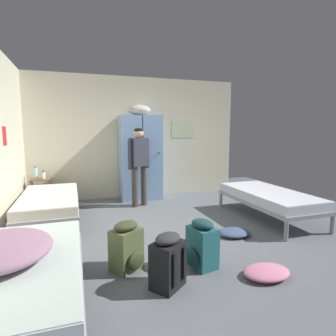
{
  "coord_description": "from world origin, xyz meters",
  "views": [
    {
      "loc": [
        -1.37,
        -3.83,
        1.54
      ],
      "look_at": [
        0.0,
        0.25,
        0.95
      ],
      "focal_mm": 29.81,
      "sensor_mm": 36.0,
      "label": 1
    }
  ],
  "objects_px": {
    "shelf_unit": "(41,190)",
    "backpack_olive": "(127,247)",
    "locker_bank": "(140,156)",
    "water_bottle": "(36,173)",
    "bed_left_front": "(25,273)",
    "clothes_pile_denim": "(234,232)",
    "bed_left_rear": "(50,201)",
    "clothes_pile_pink": "(266,272)",
    "person_traveler": "(139,159)",
    "lotion_bottle": "(44,175)",
    "bedding_heap": "(3,249)",
    "bed_right": "(269,197)",
    "backpack_black": "(167,262)",
    "backpack_teal": "(202,245)"
  },
  "relations": [
    {
      "from": "shelf_unit",
      "to": "backpack_olive",
      "type": "relative_size",
      "value": 1.04
    },
    {
      "from": "water_bottle",
      "to": "lotion_bottle",
      "type": "bearing_deg",
      "value": -21.8
    },
    {
      "from": "shelf_unit",
      "to": "backpack_olive",
      "type": "bearing_deg",
      "value": -69.21
    },
    {
      "from": "lotion_bottle",
      "to": "backpack_black",
      "type": "xyz_separation_m",
      "value": [
        1.42,
        -3.53,
        -0.38
      ]
    },
    {
      "from": "locker_bank",
      "to": "water_bottle",
      "type": "distance_m",
      "value": 2.15
    },
    {
      "from": "bed_right",
      "to": "water_bottle",
      "type": "bearing_deg",
      "value": 151.71
    },
    {
      "from": "shelf_unit",
      "to": "bed_right",
      "type": "bearing_deg",
      "value": -28.56
    },
    {
      "from": "bed_left_front",
      "to": "clothes_pile_denim",
      "type": "distance_m",
      "value": 2.8
    },
    {
      "from": "water_bottle",
      "to": "backpack_olive",
      "type": "xyz_separation_m",
      "value": [
        1.26,
        -3.13,
        -0.43
      ]
    },
    {
      "from": "bedding_heap",
      "to": "bed_left_front",
      "type": "bearing_deg",
      "value": -9.73
    },
    {
      "from": "bed_left_rear",
      "to": "clothes_pile_pink",
      "type": "height_order",
      "value": "bed_left_rear"
    },
    {
      "from": "water_bottle",
      "to": "backpack_teal",
      "type": "height_order",
      "value": "water_bottle"
    },
    {
      "from": "water_bottle",
      "to": "clothes_pile_denim",
      "type": "bearing_deg",
      "value": -41.93
    },
    {
      "from": "shelf_unit",
      "to": "water_bottle",
      "type": "height_order",
      "value": "water_bottle"
    },
    {
      "from": "lotion_bottle",
      "to": "bedding_heap",
      "type": "bearing_deg",
      "value": -89.45
    },
    {
      "from": "bedding_heap",
      "to": "person_traveler",
      "type": "distance_m",
      "value": 3.52
    },
    {
      "from": "bed_left_front",
      "to": "lotion_bottle",
      "type": "relative_size",
      "value": 11.52
    },
    {
      "from": "locker_bank",
      "to": "bed_left_front",
      "type": "distance_m",
      "value": 4.08
    },
    {
      "from": "backpack_olive",
      "to": "lotion_bottle",
      "type": "bearing_deg",
      "value": 109.89
    },
    {
      "from": "clothes_pile_denim",
      "to": "shelf_unit",
      "type": "bearing_deg",
      "value": 137.5
    },
    {
      "from": "lotion_bottle",
      "to": "backpack_olive",
      "type": "relative_size",
      "value": 0.3
    },
    {
      "from": "bed_right",
      "to": "person_traveler",
      "type": "relative_size",
      "value": 1.2
    },
    {
      "from": "bedding_heap",
      "to": "person_traveler",
      "type": "relative_size",
      "value": 0.53
    },
    {
      "from": "lotion_bottle",
      "to": "backpack_black",
      "type": "relative_size",
      "value": 0.3
    },
    {
      "from": "shelf_unit",
      "to": "backpack_olive",
      "type": "height_order",
      "value": "shelf_unit"
    },
    {
      "from": "shelf_unit",
      "to": "lotion_bottle",
      "type": "bearing_deg",
      "value": -29.74
    },
    {
      "from": "shelf_unit",
      "to": "locker_bank",
      "type": "bearing_deg",
      "value": -0.04
    },
    {
      "from": "lotion_bottle",
      "to": "bed_left_front",
      "type": "bearing_deg",
      "value": -87.12
    },
    {
      "from": "person_traveler",
      "to": "shelf_unit",
      "type": "bearing_deg",
      "value": 163.05
    },
    {
      "from": "shelf_unit",
      "to": "person_traveler",
      "type": "relative_size",
      "value": 0.36
    },
    {
      "from": "bedding_heap",
      "to": "backpack_black",
      "type": "relative_size",
      "value": 1.52
    },
    {
      "from": "bed_right",
      "to": "clothes_pile_denim",
      "type": "height_order",
      "value": "bed_right"
    },
    {
      "from": "bed_right",
      "to": "bed_left_rear",
      "type": "xyz_separation_m",
      "value": [
        -3.59,
        0.94,
        0.0
      ]
    },
    {
      "from": "person_traveler",
      "to": "backpack_olive",
      "type": "relative_size",
      "value": 2.87
    },
    {
      "from": "person_traveler",
      "to": "water_bottle",
      "type": "distance_m",
      "value": 2.08
    },
    {
      "from": "locker_bank",
      "to": "bed_left_front",
      "type": "bearing_deg",
      "value": -116.5
    },
    {
      "from": "locker_bank",
      "to": "lotion_bottle",
      "type": "distance_m",
      "value": 2.01
    },
    {
      "from": "backpack_teal",
      "to": "bed_left_rear",
      "type": "bearing_deg",
      "value": 128.85
    },
    {
      "from": "shelf_unit",
      "to": "lotion_bottle",
      "type": "xyz_separation_m",
      "value": [
        0.07,
        -0.04,
        0.3
      ]
    },
    {
      "from": "water_bottle",
      "to": "backpack_black",
      "type": "height_order",
      "value": "water_bottle"
    },
    {
      "from": "water_bottle",
      "to": "backpack_olive",
      "type": "relative_size",
      "value": 0.46
    },
    {
      "from": "locker_bank",
      "to": "clothes_pile_denim",
      "type": "bearing_deg",
      "value": -73.0
    },
    {
      "from": "backpack_teal",
      "to": "water_bottle",
      "type": "bearing_deg",
      "value": 121.85
    },
    {
      "from": "locker_bank",
      "to": "bed_left_rear",
      "type": "relative_size",
      "value": 1.09
    },
    {
      "from": "shelf_unit",
      "to": "water_bottle",
      "type": "relative_size",
      "value": 2.24
    },
    {
      "from": "bed_right",
      "to": "bed_left_rear",
      "type": "distance_m",
      "value": 3.72
    },
    {
      "from": "water_bottle",
      "to": "person_traveler",
      "type": "bearing_deg",
      "value": -16.84
    },
    {
      "from": "bedding_heap",
      "to": "backpack_black",
      "type": "xyz_separation_m",
      "value": [
        1.39,
        0.02,
        -0.33
      ]
    },
    {
      "from": "shelf_unit",
      "to": "bed_left_front",
      "type": "height_order",
      "value": "shelf_unit"
    },
    {
      "from": "backpack_teal",
      "to": "lotion_bottle",
      "type": "bearing_deg",
      "value": 120.4
    }
  ]
}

